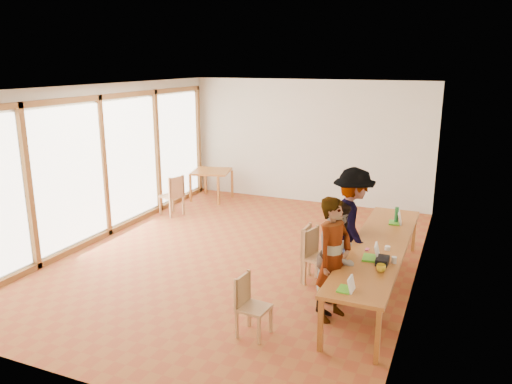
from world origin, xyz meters
TOP-DOWN VIEW (x-y plane):
  - ground at (0.00, 0.00)m, footprint 8.00×8.00m
  - wall_back at (0.00, 4.00)m, footprint 6.00×0.10m
  - wall_front at (0.00, -4.00)m, footprint 6.00×0.10m
  - wall_right at (3.00, 0.00)m, footprint 0.10×8.00m
  - window_wall at (-2.96, 0.00)m, footprint 0.10×8.00m
  - ceiling at (0.00, 0.00)m, footprint 6.00×8.00m
  - communal_table at (2.50, -0.45)m, footprint 0.80×4.00m
  - side_table at (-2.28, 3.20)m, footprint 0.90×0.90m
  - chair_near at (1.19, -2.36)m, footprint 0.41×0.41m
  - chair_mid at (1.55, -0.54)m, footprint 0.51×0.51m
  - chair_far at (1.46, -0.49)m, footprint 0.43×0.43m
  - chair_empty at (1.81, 0.50)m, footprint 0.46×0.46m
  - chair_spare at (-2.41, 1.63)m, footprint 0.55×0.55m
  - person_near at (2.07, -1.52)m, footprint 0.61×0.73m
  - person_mid at (2.07, -1.22)m, footprint 0.71×0.85m
  - person_far at (2.00, -0.02)m, footprint 1.08×1.33m
  - laptop_near at (2.42, -2.17)m, footprint 0.19×0.22m
  - laptop_mid at (2.52, -1.06)m, footprint 0.25×0.29m
  - laptop_far at (2.61, 0.68)m, footprint 0.23×0.26m
  - yellow_mug at (2.69, -1.44)m, footprint 0.16×0.16m
  - green_bottle at (2.59, 0.71)m, footprint 0.07×0.07m
  - clear_glass at (2.81, -1.09)m, footprint 0.07×0.07m
  - condiment_cup at (2.65, -0.63)m, footprint 0.08×0.08m
  - pink_phone at (2.38, -0.74)m, footprint 0.05×0.10m
  - black_pouch at (2.67, -1.17)m, footprint 0.16×0.26m

SIDE VIEW (x-z plane):
  - ground at x=0.00m, z-range 0.00..0.00m
  - chair_near at x=1.19m, z-range 0.28..0.70m
  - chair_empty at x=1.81m, z-range 0.29..0.75m
  - chair_mid at x=1.55m, z-range 0.31..0.78m
  - chair_far at x=1.46m, z-range 0.31..0.80m
  - chair_spare at x=-2.41m, z-range 0.32..0.82m
  - side_table at x=-2.28m, z-range 0.29..1.04m
  - communal_table at x=2.50m, z-range 0.33..1.08m
  - pink_phone at x=2.38m, z-range 0.75..0.76m
  - condiment_cup at x=2.65m, z-range 0.75..0.81m
  - person_mid at x=2.07m, z-range 0.00..1.58m
  - clear_glass at x=2.81m, z-range 0.75..0.84m
  - black_pouch at x=2.67m, z-range 0.75..0.84m
  - yellow_mug at x=2.69m, z-range 0.75..0.85m
  - laptop_near at x=2.42m, z-range 0.71..0.89m
  - laptop_far at x=2.61m, z-range 0.70..0.91m
  - laptop_mid at x=2.52m, z-range 0.70..0.93m
  - person_near at x=2.07m, z-range 0.00..1.71m
  - green_bottle at x=2.59m, z-range 0.75..1.03m
  - person_far at x=2.00m, z-range 0.00..1.80m
  - wall_back at x=0.00m, z-range 0.00..3.00m
  - wall_front at x=0.00m, z-range 0.00..3.00m
  - wall_right at x=3.00m, z-range 0.00..3.00m
  - window_wall at x=-2.96m, z-range 0.00..3.00m
  - ceiling at x=0.00m, z-range 3.00..3.04m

